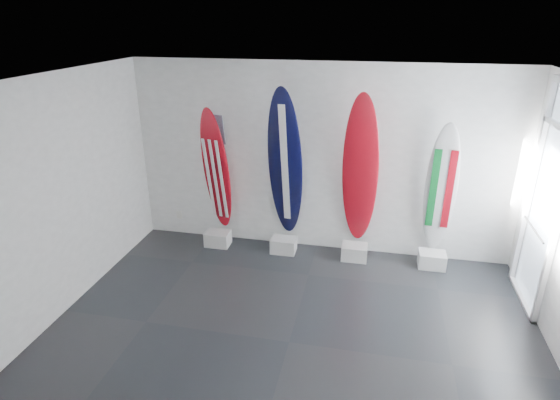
% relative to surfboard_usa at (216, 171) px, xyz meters
% --- Properties ---
extents(floor, '(6.00, 6.00, 0.00)m').
position_rel_surfboard_usa_xyz_m(floor, '(1.64, -2.28, -1.29)').
color(floor, black).
rests_on(floor, ground).
extents(ceiling, '(6.00, 6.00, 0.00)m').
position_rel_surfboard_usa_xyz_m(ceiling, '(1.64, -2.28, 1.71)').
color(ceiling, white).
rests_on(ceiling, wall_back).
extents(wall_back, '(6.00, 0.00, 6.00)m').
position_rel_surfboard_usa_xyz_m(wall_back, '(1.64, 0.22, 0.21)').
color(wall_back, silver).
rests_on(wall_back, ground).
extents(wall_left, '(0.00, 5.00, 5.00)m').
position_rel_surfboard_usa_xyz_m(wall_left, '(-1.36, -2.28, 0.21)').
color(wall_left, silver).
rests_on(wall_left, ground).
extents(display_block_usa, '(0.40, 0.30, 0.24)m').
position_rel_surfboard_usa_xyz_m(display_block_usa, '(0.00, -0.10, -1.17)').
color(display_block_usa, silver).
rests_on(display_block_usa, floor).
extents(surfboard_usa, '(0.56, 0.51, 2.11)m').
position_rel_surfboard_usa_xyz_m(surfboard_usa, '(0.00, 0.00, 0.00)').
color(surfboard_usa, maroon).
rests_on(surfboard_usa, display_block_usa).
extents(display_block_navy, '(0.40, 0.30, 0.24)m').
position_rel_surfboard_usa_xyz_m(display_block_navy, '(1.13, -0.10, -1.17)').
color(display_block_navy, silver).
rests_on(display_block_navy, floor).
extents(surfboard_navy, '(0.62, 0.53, 2.46)m').
position_rel_surfboard_usa_xyz_m(surfboard_navy, '(1.13, 0.00, 0.17)').
color(surfboard_navy, black).
rests_on(surfboard_navy, display_block_navy).
extents(display_block_swiss, '(0.40, 0.30, 0.24)m').
position_rel_surfboard_usa_xyz_m(display_block_swiss, '(2.28, -0.10, -1.17)').
color(display_block_swiss, silver).
rests_on(display_block_swiss, floor).
extents(surfboard_swiss, '(0.59, 0.45, 2.41)m').
position_rel_surfboard_usa_xyz_m(surfboard_swiss, '(2.28, 0.00, 0.15)').
color(surfboard_swiss, maroon).
rests_on(surfboard_swiss, display_block_swiss).
extents(display_block_italy, '(0.40, 0.30, 0.24)m').
position_rel_surfboard_usa_xyz_m(display_block_italy, '(3.46, -0.10, -1.17)').
color(display_block_italy, silver).
rests_on(display_block_italy, floor).
extents(surfboard_italy, '(0.48, 0.30, 2.03)m').
position_rel_surfboard_usa_xyz_m(surfboard_italy, '(3.46, 0.00, -0.04)').
color(surfboard_italy, white).
rests_on(surfboard_italy, display_block_italy).
extents(wall_outlet, '(0.09, 0.02, 0.13)m').
position_rel_surfboard_usa_xyz_m(wall_outlet, '(-0.81, 0.20, -0.94)').
color(wall_outlet, silver).
rests_on(wall_outlet, wall_back).
extents(glass_door, '(0.12, 1.16, 2.85)m').
position_rel_surfboard_usa_xyz_m(glass_door, '(4.61, -0.73, 0.14)').
color(glass_door, white).
rests_on(glass_door, floor).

